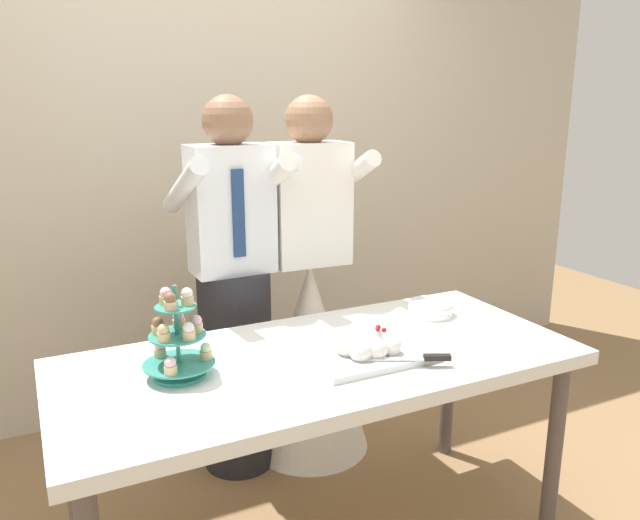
% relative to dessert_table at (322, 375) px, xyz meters
% --- Properties ---
extents(rear_wall, '(5.20, 0.10, 2.90)m').
position_rel_dessert_table_xyz_m(rear_wall, '(0.00, 1.43, 0.75)').
color(rear_wall, beige).
rests_on(rear_wall, ground_plane).
extents(dessert_table, '(1.80, 0.80, 0.78)m').
position_rel_dessert_table_xyz_m(dessert_table, '(0.00, 0.00, 0.00)').
color(dessert_table, white).
rests_on(dessert_table, ground_plane).
extents(cupcake_stand, '(0.23, 0.23, 0.31)m').
position_rel_dessert_table_xyz_m(cupcake_stand, '(-0.48, 0.05, 0.20)').
color(cupcake_stand, teal).
rests_on(cupcake_stand, dessert_table).
extents(main_cake_tray, '(0.42, 0.36, 0.12)m').
position_rel_dessert_table_xyz_m(main_cake_tray, '(0.14, -0.07, 0.12)').
color(main_cake_tray, silver).
rests_on(main_cake_tray, dessert_table).
extents(plate_stack, '(0.18, 0.18, 0.05)m').
position_rel_dessert_table_xyz_m(plate_stack, '(0.59, 0.18, 0.10)').
color(plate_stack, white).
rests_on(plate_stack, dessert_table).
extents(person_groom, '(0.47, 0.50, 1.66)m').
position_rel_dessert_table_xyz_m(person_groom, '(-0.09, 0.68, 0.05)').
color(person_groom, '#232328').
rests_on(person_groom, ground_plane).
extents(person_bride, '(0.56, 0.56, 1.66)m').
position_rel_dessert_table_xyz_m(person_bride, '(0.27, 0.66, -0.12)').
color(person_bride, white).
rests_on(person_bride, ground_plane).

